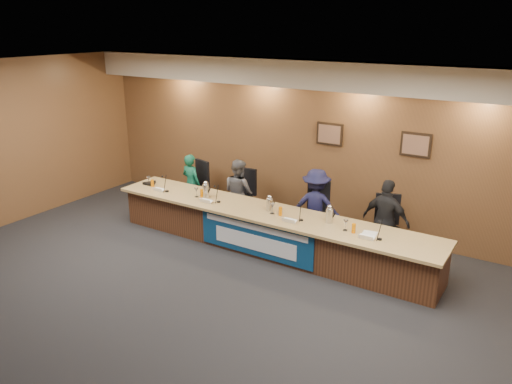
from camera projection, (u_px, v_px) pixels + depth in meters
floor at (179, 312)px, 6.96m from camera, size 10.00×10.00×0.00m
ceiling at (165, 79)px, 5.92m from camera, size 10.00×8.00×0.04m
wall_back at (311, 144)px, 9.64m from camera, size 10.00×0.04×3.20m
soffit at (307, 74)px, 9.00m from camera, size 10.00×0.50×0.50m
dais_body at (268, 231)px, 8.76m from camera, size 6.00×0.80×0.70m
dais_top at (266, 212)px, 8.60m from camera, size 6.10×0.95×0.05m
banner at (255, 238)px, 8.42m from camera, size 2.20×0.02×0.65m
banner_text_upper at (255, 227)px, 8.34m from camera, size 2.00×0.01×0.10m
banner_text_lower at (255, 243)px, 8.44m from camera, size 1.60×0.01×0.28m
wall_photo_left at (330, 134)px, 9.33m from camera, size 0.52×0.04×0.42m
wall_photo_right at (416, 145)px, 8.52m from camera, size 0.52×0.04×0.42m
panelist_a at (191, 184)px, 10.43m from camera, size 0.49×0.35×1.26m
panelist_b at (239, 192)px, 9.81m from camera, size 0.77×0.67×1.33m
panelist_c at (316, 207)px, 8.96m from camera, size 1.01×0.75×1.39m
panelist_d at (386, 220)px, 8.30m from camera, size 0.87×0.46×1.41m
office_chair_a at (195, 189)px, 10.56m from camera, size 0.59×0.59×0.08m
office_chair_b at (242, 199)px, 9.95m from camera, size 0.51×0.51×0.08m
office_chair_c at (318, 216)px, 9.11m from camera, size 0.63×0.63×0.08m
office_chair_d at (387, 231)px, 8.45m from camera, size 0.62×0.62×0.08m
nameplate_a at (157, 189)px, 9.57m from camera, size 0.24×0.08×0.10m
microphone_a at (167, 191)px, 9.57m from camera, size 0.07×0.07×0.02m
juice_glass_a at (152, 183)px, 9.81m from camera, size 0.06×0.06×0.15m
water_glass_a at (149, 181)px, 9.92m from camera, size 0.08×0.08×0.18m
nameplate_b at (205, 201)px, 8.96m from camera, size 0.24×0.08×0.10m
microphone_b at (218, 202)px, 9.01m from camera, size 0.07×0.07×0.02m
juice_glass_b at (202, 193)px, 9.25m from camera, size 0.06×0.06×0.15m
water_glass_b at (197, 192)px, 9.25m from camera, size 0.08×0.08×0.18m
nameplate_c at (288, 220)px, 8.08m from camera, size 0.24×0.08×0.10m
microphone_c at (301, 220)px, 8.18m from camera, size 0.07×0.07×0.02m
juice_glass_c at (280, 211)px, 8.38m from camera, size 0.06×0.06×0.15m
water_glass_c at (272, 209)px, 8.45m from camera, size 0.08×0.08×0.18m
nameplate_d at (366, 237)px, 7.45m from camera, size 0.24×0.08×0.10m
microphone_d at (380, 239)px, 7.46m from camera, size 0.07×0.07×0.02m
juice_glass_d at (354, 228)px, 7.69m from camera, size 0.06×0.06×0.15m
water_glass_d at (346, 225)px, 7.77m from camera, size 0.08×0.08×0.18m
carafe_left at (206, 191)px, 9.23m from camera, size 0.13×0.13×0.25m
carafe_mid at (270, 205)px, 8.58m from camera, size 0.12×0.12×0.22m
carafe_right at (330, 216)px, 8.06m from camera, size 0.12×0.12×0.24m
speakerphone at (150, 183)px, 9.97m from camera, size 0.32×0.32×0.05m
paper_stack at (369, 235)px, 7.64m from camera, size 0.26×0.33×0.01m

